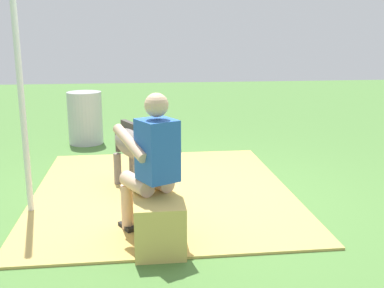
# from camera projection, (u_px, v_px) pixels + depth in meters

# --- Properties ---
(ground_plane) EXTENTS (24.00, 24.00, 0.00)m
(ground_plane) POSITION_uv_depth(u_px,v_px,m) (185.00, 198.00, 5.16)
(ground_plane) COLOR #4C7A38
(hay_patch) EXTENTS (3.33, 2.90, 0.02)m
(hay_patch) POSITION_uv_depth(u_px,v_px,m) (163.00, 191.00, 5.36)
(hay_patch) COLOR tan
(hay_patch) RESTS_ON ground
(hay_bale) EXTENTS (0.64, 0.42, 0.45)m
(hay_bale) POSITION_uv_depth(u_px,v_px,m) (159.00, 222.00, 3.95)
(hay_bale) COLOR tan
(hay_bale) RESTS_ON ground
(person_seated) EXTENTS (0.72, 0.59, 1.33)m
(person_seated) POSITION_uv_depth(u_px,v_px,m) (151.00, 161.00, 3.97)
(person_seated) COLOR #D8AD8C
(person_seated) RESTS_ON ground
(pony_standing) EXTENTS (1.25, 0.75, 0.92)m
(pony_standing) POSITION_uv_depth(u_px,v_px,m) (138.00, 145.00, 5.21)
(pony_standing) COLOR slate
(pony_standing) RESTS_ON ground
(water_barrel) EXTENTS (0.56, 0.56, 0.86)m
(water_barrel) POSITION_uv_depth(u_px,v_px,m) (85.00, 118.00, 7.58)
(water_barrel) COLOR #B2B2B7
(water_barrel) RESTS_ON ground
(tent_pole_left) EXTENTS (0.06, 0.06, 2.48)m
(tent_pole_left) POSITION_uv_depth(u_px,v_px,m) (21.00, 92.00, 4.46)
(tent_pole_left) COLOR silver
(tent_pole_left) RESTS_ON ground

